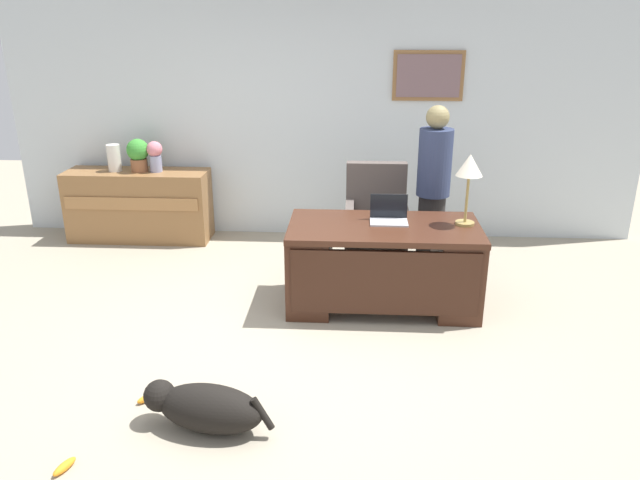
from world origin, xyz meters
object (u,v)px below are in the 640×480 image
(armchair, at_px, (376,222))
(vase_empty, at_px, (114,158))
(vase_with_flowers, at_px, (155,155))
(dog_toy_bone, at_px, (64,466))
(laptop, at_px, (389,215))
(desk, at_px, (383,264))
(desk_lamp, at_px, (469,170))
(dog_toy_plush, at_px, (149,397))
(dog_lying, at_px, (205,407))
(credenza, at_px, (139,205))
(potted_plant, at_px, (138,154))
(person_standing, at_px, (433,189))

(armchair, height_order, vase_empty, vase_empty)
(vase_with_flowers, height_order, dog_toy_bone, vase_with_flowers)
(laptop, height_order, vase_empty, vase_empty)
(desk, xyz_separation_m, desk_lamp, (0.68, 0.09, 0.82))
(dog_toy_plush, bearing_deg, dog_toy_bone, -111.22)
(desk_lamp, relative_size, vase_with_flowers, 1.80)
(vase_empty, bearing_deg, dog_toy_bone, -74.46)
(vase_with_flowers, bearing_deg, dog_lying, -68.80)
(credenza, relative_size, dog_toy_plush, 9.31)
(potted_plant, bearing_deg, person_standing, -13.33)
(armchair, distance_m, vase_empty, 2.98)
(desk_lamp, distance_m, vase_with_flowers, 3.46)
(armchair, bearing_deg, dog_toy_bone, -120.65)
(vase_with_flowers, bearing_deg, vase_empty, 180.00)
(dog_lying, height_order, vase_empty, vase_empty)
(desk, bearing_deg, dog_toy_bone, -130.45)
(dog_toy_plush, bearing_deg, person_standing, 48.10)
(desk_lamp, height_order, dog_toy_plush, desk_lamp)
(armchair, bearing_deg, vase_with_flowers, 164.26)
(dog_lying, height_order, potted_plant, potted_plant)
(credenza, xyz_separation_m, dog_toy_bone, (0.82, -3.75, -0.37))
(dog_toy_bone, bearing_deg, potted_plant, 101.58)
(dog_toy_bone, bearing_deg, dog_toy_plush, 68.78)
(credenza, relative_size, vase_with_flowers, 4.68)
(desk_lamp, bearing_deg, dog_toy_bone, -138.24)
(desk, distance_m, potted_plant, 3.12)
(dog_toy_bone, xyz_separation_m, dog_toy_plush, (0.26, 0.68, 0.00))
(credenza, relative_size, laptop, 4.91)
(desk, distance_m, desk_lamp, 1.07)
(dog_toy_bone, bearing_deg, vase_empty, 105.54)
(armchair, relative_size, dog_lying, 1.24)
(laptop, relative_size, desk_lamp, 0.53)
(laptop, xyz_separation_m, vase_with_flowers, (-2.48, 1.43, 0.18))
(potted_plant, distance_m, dog_toy_plush, 3.38)
(vase_empty, distance_m, dog_toy_plush, 3.46)
(credenza, bearing_deg, dog_toy_bone, -77.72)
(armchair, distance_m, dog_toy_bone, 3.60)
(credenza, bearing_deg, potted_plant, 1.65)
(desk, relative_size, desk_lamp, 2.68)
(laptop, distance_m, vase_empty, 3.28)
(desk, height_order, dog_toy_plush, desk)
(armchair, relative_size, vase_empty, 3.54)
(dog_lying, relative_size, laptop, 2.62)
(desk, distance_m, vase_empty, 3.34)
(laptop, xyz_separation_m, potted_plant, (-2.67, 1.43, 0.19))
(laptop, height_order, dog_toy_bone, laptop)
(dog_toy_bone, bearing_deg, vase_with_flowers, 98.81)
(credenza, height_order, person_standing, person_standing)
(desk, bearing_deg, potted_plant, 149.27)
(desk_lamp, relative_size, dog_toy_plush, 3.59)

